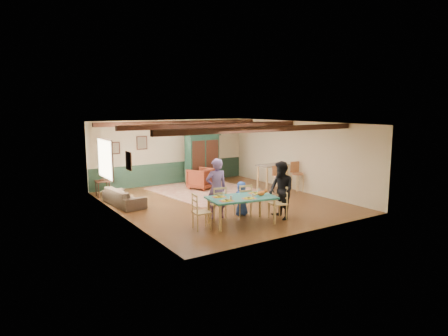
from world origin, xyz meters
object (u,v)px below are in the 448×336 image
dining_chair_end_left (202,211)px  armoire (202,159)px  armchair (202,179)px  bar_stool_left (279,180)px  cat (261,193)px  sofa (124,197)px  person_child (241,198)px  table_lamp (102,173)px  end_table (103,188)px  dining_table (241,211)px  dining_chair_far_right (243,200)px  person_woman (281,190)px  dining_chair_end_right (278,203)px  person_man (216,189)px  bar_stool_right (298,177)px  counter_table (272,177)px  dining_chair_far_left (217,203)px

dining_chair_end_left → armoire: bearing=-21.1°
armchair → bar_stool_left: 3.08m
cat → sofa: (-2.59, 4.05, -0.58)m
person_child → table_lamp: bearing=-51.2°
person_child → table_lamp: size_ratio=1.92×
cat → end_table: bearing=124.7°
sofa → bar_stool_left: bearing=-110.4°
dining_table → sofa: bearing=117.9°
dining_chair_far_right → person_woman: person_woman is taller
dining_table → dining_chair_end_right: (1.17, -0.18, 0.10)m
person_man → bar_stool_right: 4.68m
dining_table → cat: 0.75m
dining_chair_end_right → person_child: (-0.64, 0.93, 0.03)m
armchair → sofa: (-3.48, -0.90, -0.14)m
person_woman → person_child: person_woman is taller
bar_stool_right → dining_chair_end_right: bearing=-136.7°
dining_chair_end_right → counter_table: 4.22m
end_table → dining_chair_end_right: bearing=-59.2°
dining_table → bar_stool_left: 4.18m
person_woman → armchair: person_woman is taller
dining_chair_far_left → bar_stool_left: 4.04m
cat → sofa: cat is taller
person_man → armchair: 4.28m
armoire → bar_stool_right: bearing=-59.1°
bar_stool_left → armoire: bearing=110.0°
dining_chair_far_left → armoire: (2.30, 4.91, 0.59)m
person_man → end_table: 5.11m
person_man → dining_table: bearing=116.6°
dining_chair_far_left → dining_chair_end_right: bearing=155.1°
person_child → bar_stool_right: (3.66, 1.48, 0.07)m
person_child → dining_chair_end_left: bearing=27.3°
dining_chair_end_left → armoire: size_ratio=0.45×
dining_chair_end_right → bar_stool_left: 3.42m
person_man → bar_stool_right: person_man is taller
person_woman → bar_stool_right: bearing=138.4°
person_man → person_child: (0.81, -0.12, -0.37)m
person_child → cat: (0.01, -0.94, 0.35)m
person_child → bar_stool_left: size_ratio=0.98×
dining_chair_far_left → dining_chair_end_left: same height
dining_chair_end_right → cat: bearing=-80.5°
person_woman → cat: person_woman is taller
cat → dining_chair_end_left: bearing=176.6°
dining_chair_end_right → person_child: person_child is taller
person_woman → cat: 0.73m
table_lamp → bar_stool_left: 6.49m
sofa → counter_table: 5.83m
sofa → end_table: (-0.21, 1.69, 0.01)m
dining_table → person_man: bearing=107.8°
dining_chair_far_right → dining_chair_end_right: (0.65, -0.85, 0.00)m
person_child → table_lamp: (-2.78, 4.80, 0.34)m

